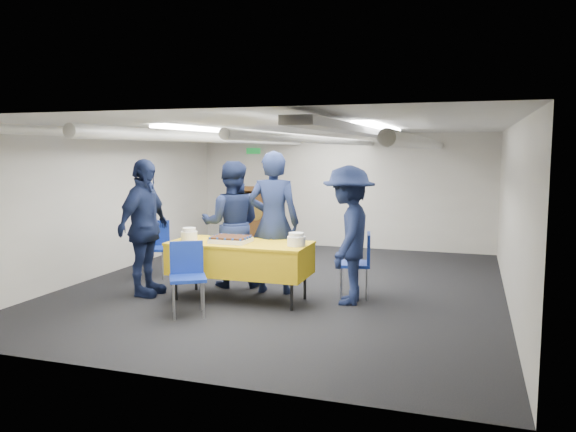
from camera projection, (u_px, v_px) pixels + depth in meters
The scene contains 14 objects.
ground at pixel (288, 286), 8.19m from camera, with size 7.00×7.00×0.00m, color black.
room_shell at pixel (302, 161), 8.33m from camera, with size 6.00×7.00×2.30m.
serving_table at pixel (240, 258), 7.36m from camera, with size 1.84×0.81×0.77m.
sheet_cake at pixel (231, 239), 7.31m from camera, with size 0.50×0.39×0.09m.
plate_stack_left at pixel (189, 234), 7.50m from camera, with size 0.22×0.22×0.17m.
plate_stack_right at pixel (296, 240), 7.04m from camera, with size 0.23×0.23×0.17m.
podium at pixel (260, 217), 11.48m from camera, with size 0.62×0.53×1.25m.
chair_near at pixel (187, 270), 6.75m from camera, with size 0.58×0.58×0.87m.
chair_right at pixel (360, 258), 7.49m from camera, with size 0.49×0.49×0.87m.
chair_left at pixel (155, 242), 8.77m from camera, with size 0.53×0.53×0.87m.
sailor_a at pixel (274, 222), 7.70m from camera, with size 0.71×0.47×1.96m, color #0E1633.
sailor_b at pixel (231, 224), 8.09m from camera, with size 0.88×0.69×1.81m, color #0E1633.
sailor_c at pixel (144, 228), 7.57m from camera, with size 1.09×0.45×1.85m, color #0E1633.
sailor_d at pixel (348, 235), 7.18m from camera, with size 1.15×0.66×1.78m, color #0E1633.
Camera 1 is at (2.51, -7.61, 1.97)m, focal length 35.00 mm.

